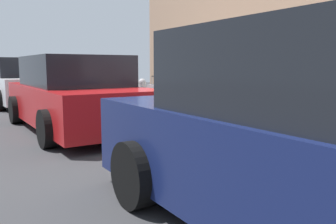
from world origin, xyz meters
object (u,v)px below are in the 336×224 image
object	(u,v)px
fire_hydrant	(142,93)
parked_car_white_2	(22,83)
suitcase_silver_11	(156,98)
suitcase_red_2	(323,125)
suitcase_navy_8	(192,107)
suitcase_black_3	(295,123)
suitcase_olive_6	(226,110)
suitcase_maroon_7	(209,107)
suitcase_teal_5	(244,112)
suitcase_black_10	(169,99)
parked_car_red_1	(75,95)
suitcase_silver_4	(263,117)
bollard_post	(129,92)
suitcase_red_9	(177,102)

from	to	relation	value
fire_hydrant	parked_car_white_2	xyz separation A→B (m)	(4.27, 2.32, 0.17)
suitcase_silver_11	fire_hydrant	bearing A→B (deg)	-3.83
suitcase_red_2	parked_car_white_2	xyz separation A→B (m)	(9.78, 2.25, 0.27)
suitcase_navy_8	parked_car_white_2	world-z (taller)	parked_car_white_2
suitcase_black_3	suitcase_olive_6	size ratio (longest dim) A/B	0.72
suitcase_maroon_7	fire_hydrant	xyz separation A→B (m)	(2.87, 0.00, 0.10)
suitcase_teal_5	suitcase_red_2	bearing A→B (deg)	176.83
suitcase_navy_8	parked_car_white_2	bearing A→B (deg)	19.20
suitcase_black_10	suitcase_red_2	bearing A→B (deg)	178.66
suitcase_red_2	suitcase_silver_11	distance (m)	4.70
suitcase_black_3	parked_car_red_1	bearing A→B (deg)	32.85
suitcase_teal_5	suitcase_black_10	xyz separation A→B (m)	(2.56, -0.01, 0.02)
suitcase_teal_5	suitcase_navy_8	xyz separation A→B (m)	(1.55, 0.05, -0.07)
suitcase_silver_4	bollard_post	world-z (taller)	suitcase_silver_4
suitcase_silver_11	fire_hydrant	xyz separation A→B (m)	(0.81, -0.05, 0.08)
suitcase_silver_4	fire_hydrant	xyz separation A→B (m)	(4.39, -0.07, 0.12)
suitcase_silver_4	fire_hydrant	world-z (taller)	suitcase_silver_4
suitcase_silver_4	parked_car_white_2	xyz separation A→B (m)	(8.66, 2.26, 0.29)
suitcase_black_10	fire_hydrant	bearing A→B (deg)	1.19
parked_car_white_2	suitcase_teal_5	bearing A→B (deg)	-163.92
suitcase_maroon_7	parked_car_red_1	world-z (taller)	parked_car_red_1
bollard_post	suitcase_red_9	bearing A→B (deg)	-178.08
suitcase_silver_11	parked_car_white_2	bearing A→B (deg)	24.08
parked_car_red_1	suitcase_black_10	bearing A→B (deg)	-90.77
suitcase_maroon_7	suitcase_red_9	size ratio (longest dim) A/B	1.16
fire_hydrant	suitcase_teal_5	bearing A→B (deg)	-179.71
suitcase_silver_4	suitcase_olive_6	xyz separation A→B (m)	(1.00, -0.07, -0.00)
suitcase_maroon_7	suitcase_navy_8	bearing A→B (deg)	3.19
parked_car_red_1	parked_car_white_2	world-z (taller)	parked_car_white_2
suitcase_silver_11	suitcase_red_2	bearing A→B (deg)	179.79
suitcase_red_2	suitcase_silver_11	bearing A→B (deg)	-0.21
suitcase_olive_6	suitcase_black_3	bearing A→B (deg)	-178.36
suitcase_black_10	bollard_post	distance (m)	1.85
suitcase_silver_4	suitcase_black_10	xyz separation A→B (m)	(3.09, -0.10, 0.05)
suitcase_silver_4	suitcase_black_10	bearing A→B (deg)	-1.78
suitcase_red_2	suitcase_maroon_7	xyz separation A→B (m)	(2.64, -0.07, 0.00)
suitcase_navy_8	suitcase_black_10	distance (m)	1.02
suitcase_silver_11	bollard_post	bearing A→B (deg)	4.06
suitcase_olive_6	suitcase_silver_11	bearing A→B (deg)	1.31
suitcase_black_3	fire_hydrant	xyz separation A→B (m)	(4.95, 0.05, 0.17)
suitcase_black_3	suitcase_maroon_7	bearing A→B (deg)	1.36
suitcase_red_2	parked_car_red_1	xyz separation A→B (m)	(4.24, 2.25, 0.25)
suitcase_olive_6	suitcase_maroon_7	distance (m)	0.52
suitcase_teal_5	bollard_post	xyz separation A→B (m)	(4.41, 0.17, 0.09)
suitcase_navy_8	bollard_post	size ratio (longest dim) A/B	0.69
suitcase_black_10	suitcase_olive_6	bearing A→B (deg)	179.39
suitcase_maroon_7	suitcase_black_10	world-z (taller)	suitcase_black_10
suitcase_black_3	parked_car_white_2	bearing A→B (deg)	14.45
bollard_post	parked_car_red_1	xyz separation A→B (m)	(-1.81, 2.17, 0.15)
suitcase_red_2	suitcase_red_9	bearing A→B (deg)	0.01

